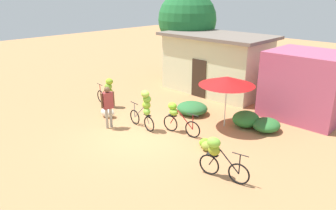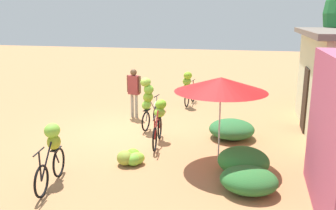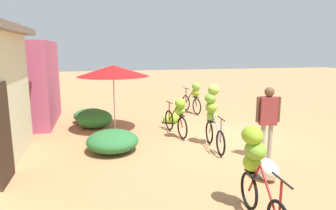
{
  "view_description": "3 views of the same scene",
  "coord_description": "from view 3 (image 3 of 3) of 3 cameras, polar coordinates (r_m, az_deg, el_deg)",
  "views": [
    {
      "loc": [
        8.61,
        -7.55,
        5.37
      ],
      "look_at": [
        0.09,
        1.33,
        0.95
      ],
      "focal_mm": 34.25,
      "sensor_mm": 36.0,
      "label": 1
    },
    {
      "loc": [
        10.26,
        3.79,
        3.54
      ],
      "look_at": [
        -0.28,
        1.14,
        0.86
      ],
      "focal_mm": 38.07,
      "sensor_mm": 36.0,
      "label": 2
    },
    {
      "loc": [
        -7.66,
        3.51,
        2.63
      ],
      "look_at": [
        1.01,
        1.38,
        0.94
      ],
      "focal_mm": 31.51,
      "sensor_mm": 36.0,
      "label": 3
    }
  ],
  "objects": [
    {
      "name": "bicycle_near_pile",
      "position": [
        8.08,
        8.59,
        -1.11
      ],
      "size": [
        1.62,
        0.46,
        1.7
      ],
      "color": "black",
      "rests_on": "ground"
    },
    {
      "name": "banana_pile_on_ground",
      "position": [
        10.77,
        0.58,
        -2.54
      ],
      "size": [
        0.8,
        0.84,
        0.36
      ],
      "color": "#77C33A",
      "rests_on": "ground"
    },
    {
      "name": "bicycle_leftmost",
      "position": [
        4.94,
        16.61,
        -10.68
      ],
      "size": [
        1.58,
        0.42,
        1.43
      ],
      "color": "black",
      "rests_on": "ground"
    },
    {
      "name": "hedge_bush_front_right",
      "position": [
        10.32,
        -14.01,
        -2.58
      ],
      "size": [
        1.07,
        1.19,
        0.64
      ],
      "primitive_type": "ellipsoid",
      "color": "#2D7A31",
      "rests_on": "ground"
    },
    {
      "name": "market_umbrella",
      "position": [
        9.47,
        -10.56,
        6.52
      ],
      "size": [
        2.26,
        2.26,
        2.15
      ],
      "color": "beige",
      "rests_on": "ground"
    },
    {
      "name": "bicycle_by_shop",
      "position": [
        12.28,
        5.07,
        1.95
      ],
      "size": [
        1.61,
        0.48,
        1.3
      ],
      "color": "black",
      "rests_on": "ground"
    },
    {
      "name": "hedge_bush_mid",
      "position": [
        11.17,
        -14.78,
        -1.96
      ],
      "size": [
        1.08,
        1.2,
        0.51
      ],
      "primitive_type": "ellipsoid",
      "color": "#2D7031",
      "rests_on": "ground"
    },
    {
      "name": "produce_sack",
      "position": [
        6.51,
        18.16,
        -11.59
      ],
      "size": [
        0.77,
        0.56,
        0.44
      ],
      "primitive_type": "ellipsoid",
      "rotation": [
        0.0,
        0.0,
        0.19
      ],
      "color": "silver",
      "rests_on": "ground"
    },
    {
      "name": "ground_plane",
      "position": [
        8.83,
        10.39,
        -6.82
      ],
      "size": [
        60.0,
        60.0,
        0.0
      ],
      "primitive_type": "plane",
      "color": "#B27B4D"
    },
    {
      "name": "person_vendor",
      "position": [
        7.43,
        18.77,
        -1.85
      ],
      "size": [
        0.29,
        0.57,
        1.77
      ],
      "color": "gray",
      "rests_on": "ground"
    },
    {
      "name": "shop_pink",
      "position": [
        11.72,
        -27.97,
        3.71
      ],
      "size": [
        3.2,
        2.8,
        2.92
      ],
      "primitive_type": "cube",
      "color": "#B34E6F",
      "rests_on": "ground"
    },
    {
      "name": "hedge_bush_front_left",
      "position": [
        7.91,
        -10.67,
        -6.84
      ],
      "size": [
        1.43,
        1.36,
        0.55
      ],
      "primitive_type": "ellipsoid",
      "color": "#2C6B35",
      "rests_on": "ground"
    },
    {
      "name": "bicycle_center_loaded",
      "position": [
        8.95,
        1.96,
        -1.67
      ],
      "size": [
        1.7,
        0.37,
        1.22
      ],
      "color": "black",
      "rests_on": "ground"
    }
  ]
}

